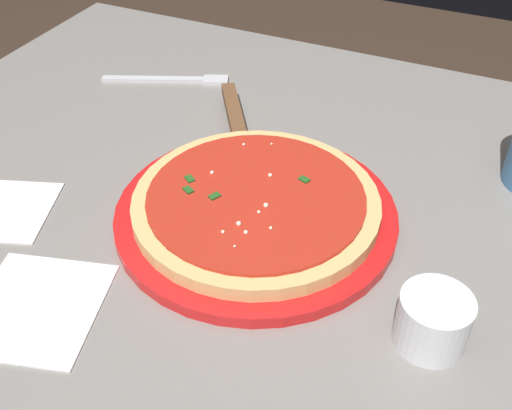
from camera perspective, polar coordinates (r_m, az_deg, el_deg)
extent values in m
cube|color=black|center=(1.34, -11.21, 1.09)|extent=(0.06, 0.06, 0.70)
cube|color=gray|center=(0.73, -2.23, 1.07)|extent=(0.94, 0.79, 0.03)
cylinder|color=red|center=(0.67, 0.00, -0.88)|extent=(0.30, 0.30, 0.01)
cylinder|color=#DBB26B|center=(0.66, 0.00, 0.10)|extent=(0.26, 0.26, 0.02)
cylinder|color=red|center=(0.65, 0.00, 0.78)|extent=(0.23, 0.23, 0.00)
sphere|color=#EFEACC|center=(0.64, 0.91, -0.03)|extent=(0.01, 0.01, 0.01)
sphere|color=#EFEACC|center=(0.73, 1.44, 5.65)|extent=(0.00, 0.00, 0.00)
sphere|color=#EFEACC|center=(0.73, -1.37, 5.67)|extent=(0.00, 0.00, 0.00)
sphere|color=#EFEACC|center=(0.68, -4.08, 3.00)|extent=(0.00, 0.00, 0.00)
sphere|color=#EFEACC|center=(0.61, -3.07, -2.49)|extent=(0.00, 0.00, 0.00)
sphere|color=#EFEACC|center=(0.68, 1.32, 2.77)|extent=(0.00, 0.00, 0.00)
sphere|color=#EFEACC|center=(0.61, -1.61, -1.72)|extent=(0.01, 0.01, 0.01)
sphere|color=#EFEACC|center=(0.60, -0.95, -2.53)|extent=(0.00, 0.00, 0.00)
sphere|color=#EFEACC|center=(0.63, 0.26, -0.64)|extent=(0.00, 0.00, 0.00)
sphere|color=#EFEACC|center=(0.59, -1.98, -3.82)|extent=(0.00, 0.00, 0.00)
sphere|color=#EFEACC|center=(0.61, 1.36, -2.13)|extent=(0.00, 0.00, 0.00)
cube|color=#23561E|center=(0.65, -3.84, 0.84)|extent=(0.01, 0.01, 0.00)
cube|color=#23561E|center=(0.68, -6.14, 2.43)|extent=(0.01, 0.01, 0.00)
cube|color=#23561E|center=(0.68, 4.61, 2.59)|extent=(0.01, 0.01, 0.00)
cube|color=#23561E|center=(0.66, -6.27, 1.40)|extent=(0.01, 0.01, 0.00)
cube|color=silver|center=(0.73, -0.99, 3.83)|extent=(0.11, 0.11, 0.00)
cube|color=brown|center=(0.82, -2.06, 8.60)|extent=(0.09, 0.12, 0.01)
cylinder|color=silver|center=(0.56, 16.00, -10.22)|extent=(0.06, 0.06, 0.05)
cube|color=white|center=(0.62, -19.57, -8.88)|extent=(0.15, 0.15, 0.00)
cube|color=silver|center=(0.94, -9.48, 11.37)|extent=(0.14, 0.07, 0.00)
cube|color=silver|center=(0.93, -3.73, 11.43)|extent=(0.04, 0.04, 0.00)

